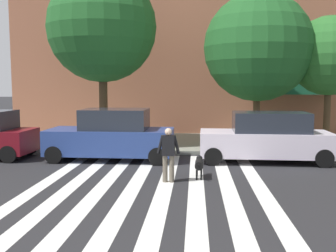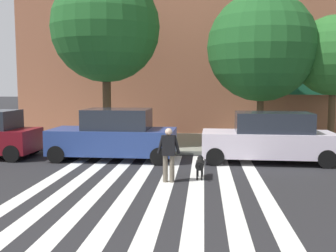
# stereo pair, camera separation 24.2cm
# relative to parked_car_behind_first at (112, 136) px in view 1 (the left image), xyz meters

# --- Properties ---
(ground_plane) EXTENTS (160.00, 160.00, 0.00)m
(ground_plane) POSITION_rel_parked_car_behind_first_xyz_m (1.57, -5.32, -0.94)
(ground_plane) COLOR #232326
(sidewalk_far) EXTENTS (80.00, 6.00, 0.15)m
(sidewalk_far) POSITION_rel_parked_car_behind_first_xyz_m (1.57, 4.30, -0.87)
(sidewalk_far) COLOR gray
(sidewalk_far) RESTS_ON ground_plane
(crosswalk_stripes) EXTENTS (6.75, 12.64, 0.01)m
(crosswalk_stripes) POSITION_rel_parked_car_behind_first_xyz_m (1.93, -5.32, -0.94)
(crosswalk_stripes) COLOR silver
(crosswalk_stripes) RESTS_ON ground_plane
(parked_car_behind_first) EXTENTS (4.86, 2.11, 1.99)m
(parked_car_behind_first) POSITION_rel_parked_car_behind_first_xyz_m (0.00, 0.00, 0.00)
(parked_car_behind_first) COLOR navy
(parked_car_behind_first) RESTS_ON ground_plane
(parked_car_third_in_line) EXTENTS (4.90, 2.05, 1.90)m
(parked_car_third_in_line) POSITION_rel_parked_car_behind_first_xyz_m (5.92, -0.00, -0.02)
(parked_car_third_in_line) COLOR silver
(parked_car_third_in_line) RESTS_ON ground_plane
(street_tree_nearest) EXTENTS (4.98, 4.98, 7.85)m
(street_tree_nearest) POSITION_rel_parked_car_behind_first_xyz_m (-1.03, 3.02, 4.55)
(street_tree_nearest) COLOR #4C3823
(street_tree_nearest) RESTS_ON sidewalk_far
(street_tree_middle) EXTENTS (4.80, 4.80, 6.82)m
(street_tree_middle) POSITION_rel_parked_car_behind_first_xyz_m (5.99, 2.95, 3.62)
(street_tree_middle) COLOR #4C3823
(street_tree_middle) RESTS_ON sidewalk_far
(street_tree_further) EXTENTS (3.49, 3.49, 5.79)m
(street_tree_further) POSITION_rel_parked_car_behind_first_xyz_m (9.13, 3.06, 3.23)
(street_tree_further) COLOR #4C3823
(street_tree_further) RESTS_ON sidewalk_far
(pedestrian_dog_walker) EXTENTS (0.70, 0.25, 1.64)m
(pedestrian_dog_walker) POSITION_rel_parked_car_behind_first_xyz_m (2.44, -3.36, -0.02)
(pedestrian_dog_walker) COLOR #6B6051
(pedestrian_dog_walker) RESTS_ON ground_plane
(dog_on_leash) EXTENTS (0.28, 1.09, 0.65)m
(dog_on_leash) POSITION_rel_parked_car_behind_first_xyz_m (3.37, -2.75, -0.50)
(dog_on_leash) COLOR black
(dog_on_leash) RESTS_ON ground_plane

